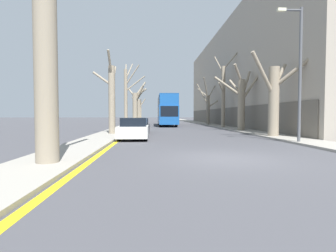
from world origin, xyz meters
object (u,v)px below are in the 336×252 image
(street_tree_left_1, at_px, (112,97))
(lamp_post, at_px, (298,68))
(street_tree_left_5, at_px, (140,110))
(parked_car_0, at_px, (134,129))
(street_tree_left_3, at_px, (136,105))
(double_decker_bus, at_px, (167,109))
(street_tree_left_0, at_px, (47,52))
(street_tree_right_2, at_px, (223,94))
(street_tree_left_4, at_px, (139,109))
(street_tree_right_0, at_px, (275,97))
(street_tree_right_3, at_px, (208,105))
(parked_car_1, at_px, (139,126))
(street_tree_left_2, at_px, (127,95))
(street_tree_right_1, at_px, (241,100))

(street_tree_left_1, bearing_deg, lamp_post, -32.01)
(street_tree_left_5, xyz_separation_m, parked_car_0, (1.98, -50.37, -2.23))
(street_tree_left_3, bearing_deg, double_decker_bus, -52.24)
(street_tree_left_0, distance_m, street_tree_right_2, 25.98)
(street_tree_left_4, xyz_separation_m, double_decker_bus, (5.07, -18.19, -0.40))
(lamp_post, bearing_deg, street_tree_left_4, 104.46)
(street_tree_right_0, bearing_deg, street_tree_right_3, 90.02)
(street_tree_left_3, bearing_deg, street_tree_right_3, -22.42)
(street_tree_left_0, xyz_separation_m, street_tree_left_5, (0.03, 59.31, -0.62))
(street_tree_right_0, distance_m, double_decker_bus, 21.20)
(parked_car_1, bearing_deg, street_tree_right_3, 59.95)
(street_tree_left_2, bearing_deg, street_tree_right_3, 33.70)
(street_tree_left_1, relative_size, street_tree_right_3, 0.91)
(street_tree_left_4, bearing_deg, lamp_post, -75.54)
(parked_car_1, bearing_deg, street_tree_right_1, 10.88)
(street_tree_left_5, distance_m, street_tree_right_2, 38.05)
(street_tree_left_1, distance_m, street_tree_left_3, 23.40)
(street_tree_right_2, bearing_deg, street_tree_left_2, 178.22)
(street_tree_left_2, height_order, street_tree_right_3, street_tree_left_2)
(street_tree_left_4, relative_size, street_tree_left_5, 1.09)
(street_tree_left_1, relative_size, parked_car_0, 1.50)
(street_tree_right_3, distance_m, parked_car_0, 24.35)
(street_tree_left_1, distance_m, street_tree_left_2, 11.14)
(street_tree_left_2, distance_m, parked_car_0, 15.07)
(street_tree_left_0, height_order, street_tree_left_3, street_tree_left_0)
(street_tree_left_0, relative_size, double_decker_bus, 0.75)
(street_tree_left_3, height_order, parked_car_1, street_tree_left_3)
(street_tree_left_1, height_order, street_tree_left_3, street_tree_left_3)
(street_tree_left_5, relative_size, parked_car_1, 1.30)
(street_tree_left_1, bearing_deg, parked_car_0, -60.27)
(street_tree_left_4, xyz_separation_m, parked_car_0, (1.80, -38.78, -2.17))
(street_tree_left_0, distance_m, street_tree_right_0, 14.90)
(street_tree_left_0, xyz_separation_m, parked_car_0, (2.01, 8.93, -2.85))
(street_tree_left_4, relative_size, double_decker_bus, 0.54)
(street_tree_left_4, height_order, double_decker_bus, street_tree_left_4)
(street_tree_left_3, bearing_deg, street_tree_left_4, 90.97)
(street_tree_left_3, bearing_deg, street_tree_right_2, -48.05)
(street_tree_right_2, relative_size, lamp_post, 1.25)
(street_tree_right_0, relative_size, street_tree_right_2, 0.63)
(street_tree_left_4, bearing_deg, street_tree_right_3, -55.39)
(street_tree_left_4, xyz_separation_m, street_tree_right_2, (11.58, -24.57, 1.32))
(street_tree_left_3, distance_m, parked_car_0, 27.05)
(street_tree_left_1, distance_m, parked_car_0, 4.63)
(street_tree_right_2, xyz_separation_m, parked_car_0, (-9.79, -14.21, -3.48))
(street_tree_right_3, bearing_deg, lamp_post, -91.15)
(street_tree_left_3, height_order, double_decker_bus, street_tree_left_3)
(street_tree_left_0, height_order, street_tree_right_1, street_tree_left_0)
(parked_car_1, bearing_deg, parked_car_0, -90.00)
(street_tree_right_1, distance_m, lamp_post, 11.03)
(double_decker_bus, bearing_deg, street_tree_left_0, -100.13)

